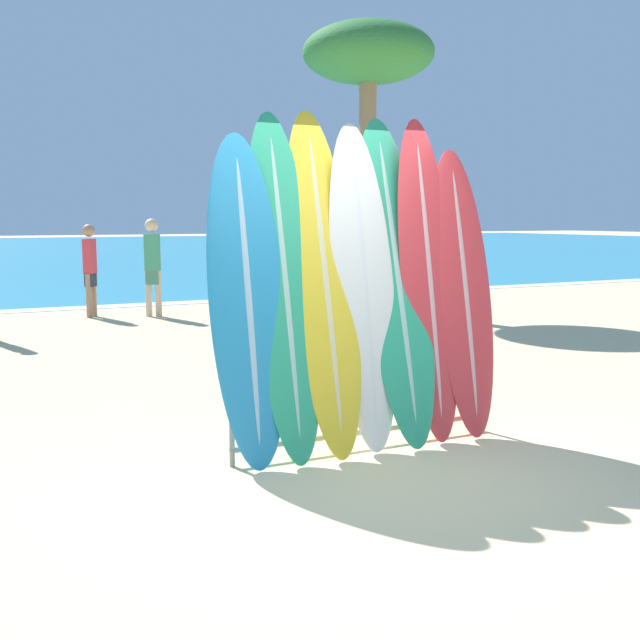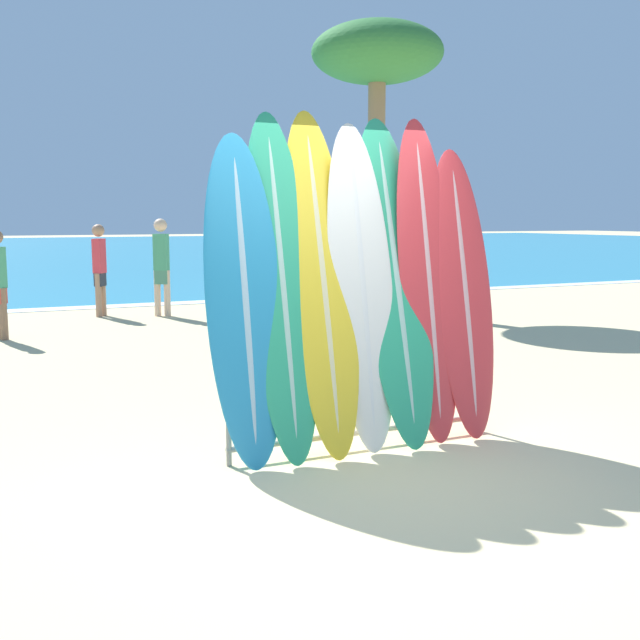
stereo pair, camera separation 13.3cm
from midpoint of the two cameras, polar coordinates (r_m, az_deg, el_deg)
The scene contains 14 objects.
ground_plane at distance 5.36m, azimuth 3.34°, elevation -11.76°, with size 160.00×160.00×0.00m, color beige.
ocean_water at distance 44.92m, azimuth -22.78°, elevation 4.87°, with size 120.00×60.00×0.01m.
surfboard_rack at distance 5.87m, azimuth 2.77°, elevation -5.12°, with size 2.23×0.04×0.89m.
surfboard_slot_0 at distance 5.39m, azimuth -6.26°, elevation 1.50°, with size 0.58×0.52×2.41m.
surfboard_slot_1 at distance 5.53m, azimuth -3.43°, elevation 2.62°, with size 0.53×0.67×2.59m.
surfboard_slot_2 at distance 5.66m, azimuth -0.38°, elevation 2.93°, with size 0.55×0.74×2.63m.
surfboard_slot_3 at distance 5.79m, azimuth 2.67°, elevation 2.57°, with size 0.54×0.55×2.53m.
surfboard_slot_4 at distance 5.98m, azimuth 5.21°, elevation 3.06°, with size 0.60×0.78×2.61m.
surfboard_slot_5 at distance 6.11m, azimuth 7.65°, elevation 3.09°, with size 0.52×0.56×2.60m.
surfboard_slot_6 at distance 6.28m, azimuth 10.26°, elevation 2.10°, with size 0.55×0.57×2.37m.
person_near_water at distance 15.47m, azimuth -6.10°, elevation 4.25°, with size 0.23×0.27×1.57m.
person_far_left at distance 14.23m, azimuth -17.38°, elevation 3.90°, with size 0.27×0.29×1.69m.
person_far_right at distance 14.00m, azimuth -12.91°, elevation 4.22°, with size 0.31×0.27×1.79m.
palm_tree at distance 14.94m, azimuth 3.42°, elevation 18.99°, with size 2.49×2.49×5.44m.
Camera 1 is at (-2.54, -4.38, 1.79)m, focal length 42.00 mm.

